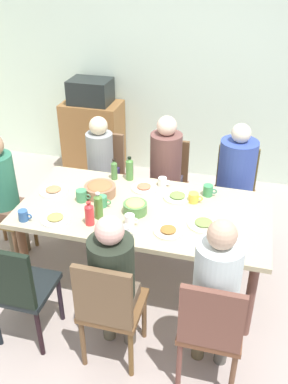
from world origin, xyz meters
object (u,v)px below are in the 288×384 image
object	(u,v)px
chair_1	(109,306)
cup_5	(130,220)
cup_0	(163,182)
chair_4	(104,172)
plate_5	(204,224)
person_3	(1,187)
bottle_2	(89,214)
chair_5	(211,327)
person_6	(236,173)
plate_3	(177,197)
chair_0	(18,287)
plate_1	(56,218)
cup_7	(125,232)
person_5	(216,290)
side_cabinet	(94,138)
bowl_0	(135,207)
bottle_0	(114,170)
dining_table	(144,216)
bottle_3	(130,169)
person_4	(100,162)
cup_2	(82,196)
cup_4	(194,198)
person_2	(165,165)
bowl_1	(100,189)
cup_1	(24,215)
plate_2	(168,231)
cup_3	(102,201)
plate_0	(144,187)
person_1	(113,276)
chair_2	(167,180)
cup_6	(208,190)

from	to	relation	value
chair_1	cup_5	world-z (taller)	chair_1
chair_1	cup_0	world-z (taller)	chair_1
chair_4	plate_5	bearing A→B (deg)	-40.51
person_3	bottle_2	size ratio (longest dim) A/B	6.25
chair_5	person_6	world-z (taller)	person_6
person_3	cup_0	world-z (taller)	person_3
plate_3	chair_0	bearing A→B (deg)	-129.01
plate_1	cup_7	world-z (taller)	cup_7
person_5	cup_0	xyz separation A→B (m)	(-0.60, 1.17, 0.03)
chair_1	side_cabinet	xyz separation A→B (m)	(-1.13, 2.67, -0.06)
bowl_0	bottle_0	distance (m)	0.58
dining_table	person_5	distance (m)	1.03
side_cabinet	plate_1	bearing A→B (deg)	-76.22
bottle_3	person_5	bearing A→B (deg)	-53.09
person_4	bowl_0	distance (m)	1.06
chair_0	cup_2	distance (m)	0.90
plate_3	cup_4	distance (m)	0.14
person_2	plate_3	size ratio (longest dim) A/B	5.17
bowl_1	person_5	bearing A→B (deg)	-39.76
bottle_2	cup_1	bearing A→B (deg)	-170.59
cup_1	plate_5	bearing A→B (deg)	12.29
plate_5	bottle_0	distance (m)	1.01
cup_0	bottle_0	xyz separation A→B (m)	(-0.44, 0.01, 0.05)
bowl_0	cup_1	distance (m)	0.85
person_2	plate_1	world-z (taller)	person_2
person_4	chair_5	world-z (taller)	person_4
bottle_2	person_5	bearing A→B (deg)	-25.17
bottle_0	side_cabinet	bearing A→B (deg)	118.23
plate_2	bowl_1	size ratio (longest dim) A/B	0.81
chair_0	person_5	xyz separation A→B (m)	(1.33, 0.09, 0.22)
person_4	cup_3	size ratio (longest dim) A/B	9.63
bottle_0	plate_0	bearing A→B (deg)	-19.02
side_cabinet	person_3	bearing A→B (deg)	-94.84
person_1	bottle_0	xyz separation A→B (m)	(-0.38, 1.18, 0.12)
plate_5	bottle_3	distance (m)	0.92
cup_2	cup_7	bearing A→B (deg)	-38.90
dining_table	bottle_2	world-z (taller)	bottle_2
chair_5	cup_5	distance (m)	0.98
dining_table	cup_0	world-z (taller)	cup_0
chair_2	cup_5	distance (m)	1.15
cup_1	dining_table	bearing A→B (deg)	25.51
plate_2	side_cabinet	xyz separation A→B (m)	(-1.39, 2.07, -0.29)
plate_3	bowl_1	distance (m)	0.65
person_5	bottle_0	xyz separation A→B (m)	(-1.04, 1.18, 0.08)
person_1	cup_6	xyz separation A→B (m)	(0.46, 1.11, 0.08)
plate_2	cup_0	distance (m)	0.69
person_3	cup_1	bearing A→B (deg)	-41.91
bottle_3	side_cabinet	bearing A→B (deg)	122.83
chair_1	person_5	world-z (taller)	person_5
chair_0	plate_1	distance (m)	0.59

